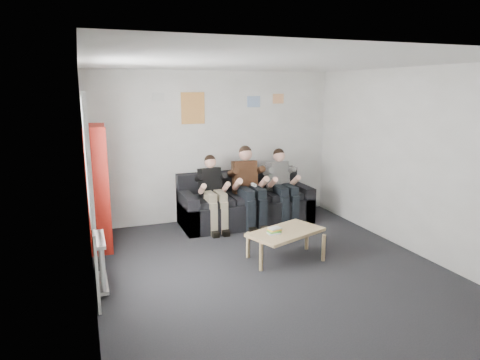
% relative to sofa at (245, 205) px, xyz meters
% --- Properties ---
extents(room_shell, '(5.00, 5.00, 5.00)m').
position_rel_sofa_xyz_m(room_shell, '(-0.42, -2.06, 1.03)').
color(room_shell, black).
rests_on(room_shell, ground).
extents(sofa, '(2.33, 0.95, 0.90)m').
position_rel_sofa_xyz_m(sofa, '(0.00, 0.00, 0.00)').
color(sofa, black).
rests_on(sofa, ground).
extents(bookshelf, '(0.28, 0.84, 1.87)m').
position_rel_sofa_xyz_m(bookshelf, '(-2.50, -0.36, 0.61)').
color(bookshelf, maroon).
rests_on(bookshelf, ground).
extents(coffee_table, '(1.06, 0.59, 0.43)m').
position_rel_sofa_xyz_m(coffee_table, '(-0.08, -1.82, 0.05)').
color(coffee_table, tan).
rests_on(coffee_table, ground).
extents(game_cases, '(0.22, 0.20, 0.05)m').
position_rel_sofa_xyz_m(game_cases, '(-0.26, -1.83, 0.13)').
color(game_cases, silver).
rests_on(game_cases, coffee_table).
extents(person_left, '(0.36, 0.78, 1.28)m').
position_rel_sofa_xyz_m(person_left, '(-0.65, -0.20, 0.33)').
color(person_left, black).
rests_on(person_left, sofa).
extents(person_middle, '(0.43, 0.92, 1.41)m').
position_rel_sofa_xyz_m(person_middle, '(0.00, -0.21, 0.38)').
color(person_middle, '#472817').
rests_on(person_middle, sofa).
extents(person_right, '(0.39, 0.83, 1.33)m').
position_rel_sofa_xyz_m(person_right, '(0.65, -0.21, 0.35)').
color(person_right, silver).
rests_on(person_right, sofa).
extents(radiator, '(0.10, 0.64, 0.60)m').
position_rel_sofa_xyz_m(radiator, '(-2.57, -1.86, 0.03)').
color(radiator, silver).
rests_on(radiator, ground).
extents(window, '(0.05, 1.30, 2.36)m').
position_rel_sofa_xyz_m(window, '(-2.64, -1.86, 0.70)').
color(window, white).
rests_on(window, room_shell).
extents(poster_large, '(0.42, 0.01, 0.55)m').
position_rel_sofa_xyz_m(poster_large, '(-0.82, 0.43, 1.73)').
color(poster_large, '#DDBF4E').
rests_on(poster_large, room_shell).
extents(poster_blue, '(0.25, 0.01, 0.20)m').
position_rel_sofa_xyz_m(poster_blue, '(0.33, 0.43, 1.83)').
color(poster_blue, '#3F83D9').
rests_on(poster_blue, room_shell).
extents(poster_pink, '(0.22, 0.01, 0.18)m').
position_rel_sofa_xyz_m(poster_pink, '(0.83, 0.43, 1.88)').
color(poster_pink, '#D4427B').
rests_on(poster_pink, room_shell).
extents(poster_sign, '(0.20, 0.01, 0.14)m').
position_rel_sofa_xyz_m(poster_sign, '(-1.42, 0.43, 1.93)').
color(poster_sign, silver).
rests_on(poster_sign, room_shell).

